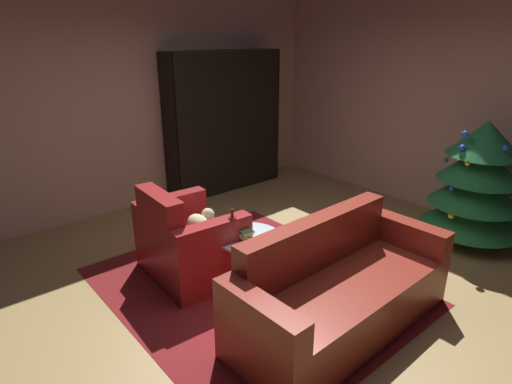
{
  "coord_description": "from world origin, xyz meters",
  "views": [
    {
      "loc": [
        2.54,
        -2.43,
        2.27
      ],
      "look_at": [
        -0.44,
        0.1,
        0.8
      ],
      "focal_mm": 29.89,
      "sensor_mm": 36.0,
      "label": 1
    }
  ],
  "objects_px": {
    "bottle_on_table": "(232,229)",
    "coffee_table": "(248,241)",
    "bookshelf_unit": "(231,121)",
    "book_stack_on_table": "(242,232)",
    "decorated_tree": "(478,183)",
    "couch_red": "(339,292)",
    "armchair_red": "(188,244)"
  },
  "relations": [
    {
      "from": "couch_red",
      "to": "book_stack_on_table",
      "type": "relative_size",
      "value": 9.02
    },
    {
      "from": "armchair_red",
      "to": "decorated_tree",
      "type": "height_order",
      "value": "decorated_tree"
    },
    {
      "from": "bookshelf_unit",
      "to": "bottle_on_table",
      "type": "distance_m",
      "value": 2.86
    },
    {
      "from": "armchair_red",
      "to": "coffee_table",
      "type": "bearing_deg",
      "value": 38.11
    },
    {
      "from": "book_stack_on_table",
      "to": "decorated_tree",
      "type": "height_order",
      "value": "decorated_tree"
    },
    {
      "from": "couch_red",
      "to": "coffee_table",
      "type": "height_order",
      "value": "couch_red"
    },
    {
      "from": "coffee_table",
      "to": "bottle_on_table",
      "type": "xyz_separation_m",
      "value": [
        -0.01,
        -0.18,
        0.18
      ]
    },
    {
      "from": "coffee_table",
      "to": "book_stack_on_table",
      "type": "height_order",
      "value": "book_stack_on_table"
    },
    {
      "from": "book_stack_on_table",
      "to": "couch_red",
      "type": "bearing_deg",
      "value": 10.72
    },
    {
      "from": "coffee_table",
      "to": "decorated_tree",
      "type": "distance_m",
      "value": 2.7
    },
    {
      "from": "book_stack_on_table",
      "to": "bookshelf_unit",
      "type": "bearing_deg",
      "value": 144.72
    },
    {
      "from": "bookshelf_unit",
      "to": "couch_red",
      "type": "xyz_separation_m",
      "value": [
        3.26,
        -1.4,
        -0.72
      ]
    },
    {
      "from": "book_stack_on_table",
      "to": "decorated_tree",
      "type": "xyz_separation_m",
      "value": [
        1.0,
        2.56,
        0.18
      ]
    },
    {
      "from": "couch_red",
      "to": "bottle_on_table",
      "type": "relative_size",
      "value": 6.19
    },
    {
      "from": "bottle_on_table",
      "to": "bookshelf_unit",
      "type": "bearing_deg",
      "value": 142.87
    },
    {
      "from": "bookshelf_unit",
      "to": "book_stack_on_table",
      "type": "bearing_deg",
      "value": -35.28
    },
    {
      "from": "couch_red",
      "to": "decorated_tree",
      "type": "height_order",
      "value": "decorated_tree"
    },
    {
      "from": "bottle_on_table",
      "to": "decorated_tree",
      "type": "xyz_separation_m",
      "value": [
        1.0,
        2.67,
        0.1
      ]
    },
    {
      "from": "bookshelf_unit",
      "to": "bottle_on_table",
      "type": "height_order",
      "value": "bookshelf_unit"
    },
    {
      "from": "couch_red",
      "to": "bottle_on_table",
      "type": "bearing_deg",
      "value": -163.07
    },
    {
      "from": "bottle_on_table",
      "to": "coffee_table",
      "type": "bearing_deg",
      "value": 85.99
    },
    {
      "from": "bookshelf_unit",
      "to": "coffee_table",
      "type": "xyz_separation_m",
      "value": [
        2.26,
        -1.53,
        -0.61
      ]
    },
    {
      "from": "couch_red",
      "to": "coffee_table",
      "type": "distance_m",
      "value": 1.01
    },
    {
      "from": "armchair_red",
      "to": "bottle_on_table",
      "type": "height_order",
      "value": "armchair_red"
    },
    {
      "from": "book_stack_on_table",
      "to": "decorated_tree",
      "type": "distance_m",
      "value": 2.75
    },
    {
      "from": "coffee_table",
      "to": "bottle_on_table",
      "type": "relative_size",
      "value": 1.97
    },
    {
      "from": "book_stack_on_table",
      "to": "decorated_tree",
      "type": "bearing_deg",
      "value": 68.64
    },
    {
      "from": "coffee_table",
      "to": "decorated_tree",
      "type": "relative_size",
      "value": 0.46
    },
    {
      "from": "armchair_red",
      "to": "decorated_tree",
      "type": "xyz_separation_m",
      "value": [
        1.46,
        2.87,
        0.38
      ]
    },
    {
      "from": "armchair_red",
      "to": "book_stack_on_table",
      "type": "relative_size",
      "value": 4.66
    },
    {
      "from": "coffee_table",
      "to": "couch_red",
      "type": "bearing_deg",
      "value": 7.46
    },
    {
      "from": "book_stack_on_table",
      "to": "armchair_red",
      "type": "bearing_deg",
      "value": -145.79
    }
  ]
}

